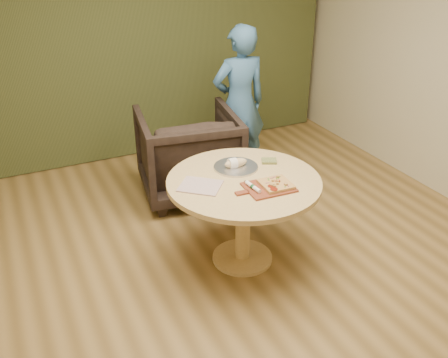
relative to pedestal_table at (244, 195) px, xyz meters
name	(u,v)px	position (x,y,z in m)	size (l,w,h in m)	color
room_shell	(257,120)	(-0.13, -0.41, 0.79)	(5.04, 6.04, 2.84)	olive
curtain	(129,35)	(-0.13, 2.49, 0.79)	(4.80, 0.14, 2.78)	#333B1A
pedestal_table	(244,195)	(0.00, 0.00, 0.00)	(1.20, 1.20, 0.75)	#DAB36F
pizza_paddle	(268,188)	(0.09, -0.20, 0.15)	(0.45, 0.30, 0.01)	brown
flatbread_pizza	(276,184)	(0.16, -0.22, 0.17)	(0.23, 0.23, 0.04)	tan
cutlery_roll	(253,187)	(-0.02, -0.18, 0.17)	(0.05, 0.20, 0.03)	white
newspaper	(200,186)	(-0.35, 0.04, 0.15)	(0.30, 0.25, 0.01)	silver
serving_tray	(236,167)	(0.03, 0.21, 0.15)	(0.36, 0.36, 0.02)	silver
bread_roll	(235,163)	(0.03, 0.21, 0.18)	(0.19, 0.09, 0.09)	beige
green_packet	(269,161)	(0.33, 0.19, 0.15)	(0.12, 0.10, 0.02)	#535B29
armchair	(188,149)	(0.04, 1.26, -0.13)	(0.94, 0.88, 0.97)	black
person_standing	(239,103)	(0.70, 1.44, 0.20)	(0.59, 0.39, 1.63)	#39658F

